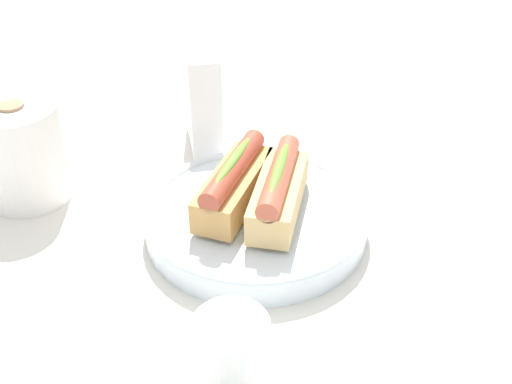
% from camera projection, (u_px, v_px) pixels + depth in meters
% --- Properties ---
extents(ground_plane, '(2.40, 2.40, 0.00)m').
position_uv_depth(ground_plane, '(245.00, 227.00, 0.79)').
color(ground_plane, silver).
extents(serving_bowl, '(0.27, 0.27, 0.04)m').
position_uv_depth(serving_bowl, '(256.00, 217.00, 0.77)').
color(serving_bowl, silver).
rests_on(serving_bowl, ground_plane).
extents(hotdog_front, '(0.16, 0.07, 0.06)m').
position_uv_depth(hotdog_front, '(279.00, 190.00, 0.74)').
color(hotdog_front, '#DBB270').
rests_on(hotdog_front, serving_bowl).
extents(hotdog_back, '(0.16, 0.09, 0.06)m').
position_uv_depth(hotdog_back, '(234.00, 183.00, 0.75)').
color(hotdog_back, tan).
rests_on(hotdog_back, serving_bowl).
extents(water_glass, '(0.07, 0.07, 0.09)m').
position_uv_depth(water_glass, '(236.00, 363.00, 0.56)').
color(water_glass, white).
rests_on(water_glass, ground_plane).
extents(paper_towel_roll, '(0.11, 0.11, 0.13)m').
position_uv_depth(paper_towel_roll, '(22.00, 153.00, 0.81)').
color(paper_towel_roll, white).
rests_on(paper_towel_roll, ground_plane).
extents(napkin_box, '(0.12, 0.07, 0.15)m').
position_uv_depth(napkin_box, '(202.00, 98.00, 0.92)').
color(napkin_box, white).
rests_on(napkin_box, ground_plane).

